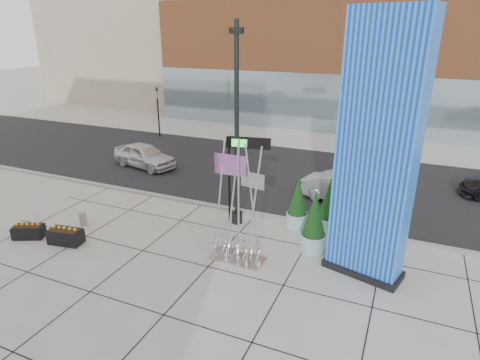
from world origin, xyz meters
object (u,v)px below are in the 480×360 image
at_px(concrete_bollard, 83,219).
at_px(car_white_west, 144,156).
at_px(public_art_sculpture, 238,230).
at_px(car_silver_mid, 345,190).
at_px(lamp_post, 237,148).
at_px(blue_pylon, 376,158).
at_px(overhead_street_sign, 244,151).

xyz_separation_m(concrete_bollard, car_white_west, (-2.47, 8.12, 0.45)).
distance_m(public_art_sculpture, car_white_west, 12.92).
xyz_separation_m(concrete_bollard, car_silver_mid, (10.59, 7.34, 0.41)).
relative_size(lamp_post, car_white_west, 1.97).
height_order(public_art_sculpture, car_silver_mid, public_art_sculpture).
relative_size(car_white_west, car_silver_mid, 1.01).
bearing_deg(concrete_bollard, car_white_west, 106.93).
bearing_deg(car_silver_mid, blue_pylon, -151.68).
bearing_deg(concrete_bollard, car_silver_mid, 34.73).
bearing_deg(car_silver_mid, lamp_post, 148.26).
bearing_deg(car_silver_mid, car_white_west, 99.30).
height_order(lamp_post, car_white_west, lamp_post).
bearing_deg(public_art_sculpture, overhead_street_sign, 112.36).
height_order(public_art_sculpture, concrete_bollard, public_art_sculpture).
height_order(public_art_sculpture, overhead_street_sign, public_art_sculpture).
distance_m(concrete_bollard, car_white_west, 8.50).
xyz_separation_m(public_art_sculpture, overhead_street_sign, (-0.97, 2.83, 2.27)).
bearing_deg(car_white_west, lamp_post, -107.44).
relative_size(lamp_post, public_art_sculpture, 1.84).
distance_m(concrete_bollard, overhead_street_sign, 8.04).
bearing_deg(overhead_street_sign, car_white_west, 139.97).
bearing_deg(blue_pylon, concrete_bollard, -159.14).
distance_m(blue_pylon, car_white_west, 16.72).
bearing_deg(car_white_west, blue_pylon, -102.77).
height_order(lamp_post, overhead_street_sign, lamp_post).
relative_size(blue_pylon, lamp_post, 1.04).
relative_size(public_art_sculpture, overhead_street_sign, 1.17).
distance_m(lamp_post, car_silver_mid, 6.66).
xyz_separation_m(blue_pylon, public_art_sculpture, (-4.60, -1.03, -3.17)).
height_order(concrete_bollard, car_white_west, car_white_west).
xyz_separation_m(lamp_post, car_white_west, (-8.85, 5.06, -2.86)).
distance_m(concrete_bollard, car_silver_mid, 12.89).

